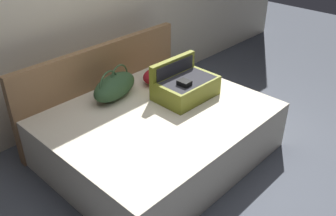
{
  "coord_description": "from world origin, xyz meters",
  "views": [
    {
      "loc": [
        -2.08,
        -1.7,
        2.3
      ],
      "look_at": [
        0.0,
        0.28,
        0.6
      ],
      "focal_mm": 39.43,
      "sensor_mm": 36.0,
      "label": 1
    }
  ],
  "objects_px": {
    "duffel_bag": "(115,86)",
    "pillow_near_headboard": "(160,75)",
    "hard_case_large": "(185,86)",
    "bed": "(159,134)"
  },
  "relations": [
    {
      "from": "duffel_bag",
      "to": "pillow_near_headboard",
      "type": "bearing_deg",
      "value": -9.09
    },
    {
      "from": "bed",
      "to": "duffel_bag",
      "type": "bearing_deg",
      "value": 99.6
    },
    {
      "from": "duffel_bag",
      "to": "hard_case_large",
      "type": "bearing_deg",
      "value": -45.38
    },
    {
      "from": "bed",
      "to": "duffel_bag",
      "type": "height_order",
      "value": "duffel_bag"
    },
    {
      "from": "bed",
      "to": "duffel_bag",
      "type": "xyz_separation_m",
      "value": [
        -0.09,
        0.53,
        0.37
      ]
    },
    {
      "from": "pillow_near_headboard",
      "to": "bed",
      "type": "bearing_deg",
      "value": -136.11
    },
    {
      "from": "duffel_bag",
      "to": "pillow_near_headboard",
      "type": "relative_size",
      "value": 1.53
    },
    {
      "from": "duffel_bag",
      "to": "bed",
      "type": "bearing_deg",
      "value": -80.4
    },
    {
      "from": "bed",
      "to": "hard_case_large",
      "type": "height_order",
      "value": "hard_case_large"
    },
    {
      "from": "bed",
      "to": "pillow_near_headboard",
      "type": "relative_size",
      "value": 5.12
    }
  ]
}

